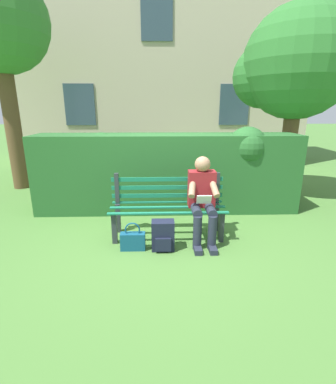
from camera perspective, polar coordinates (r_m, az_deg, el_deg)
name	(u,v)px	position (r m, az deg, el deg)	size (l,w,h in m)	color
ground	(168,236)	(4.29, -0.04, -8.90)	(60.00, 60.00, 0.00)	#477533
park_bench	(168,205)	(4.19, -0.08, -2.64)	(1.67, 0.54, 0.92)	#2D3338
person_seated	(203,197)	(4.00, 6.96, -1.04)	(0.44, 0.73, 1.20)	maroon
hedge_backdrop	(169,170)	(5.21, 0.20, 4.40)	(4.71, 0.86, 1.54)	#265B28
tree	(292,67)	(6.55, 23.69, 22.07)	(2.25, 2.14, 3.75)	brown
building_facade	(157,58)	(10.55, -2.16, 25.32)	(9.39, 2.87, 6.88)	#BCAD93
backpack	(163,236)	(3.84, -1.02, -8.77)	(0.30, 0.27, 0.41)	#191E33
handbag	(133,240)	(3.89, -7.09, -9.65)	(0.33, 0.13, 0.39)	navy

